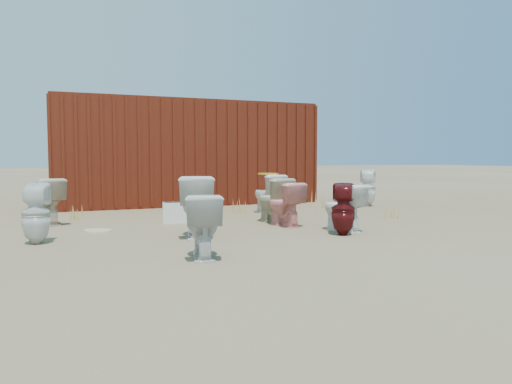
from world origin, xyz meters
name	(u,v)px	position (x,y,z in m)	size (l,w,h in m)	color
ground	(272,231)	(0.00, 0.00, 0.00)	(100.00, 100.00, 0.00)	brown
shipping_container	(183,153)	(0.00, 5.20, 1.20)	(6.00, 2.40, 2.40)	#4F110D
toilet_front_a	(203,226)	(-1.50, -1.47, 0.35)	(0.40, 0.69, 0.71)	silver
toilet_front_pink	(284,204)	(0.43, 0.46, 0.35)	(0.39, 0.69, 0.70)	pink
toilet_front_c	(197,206)	(-1.16, -0.03, 0.43)	(0.48, 0.83, 0.85)	silver
toilet_front_maroon	(343,209)	(0.79, -0.71, 0.37)	(0.33, 0.34, 0.74)	#530E10
toilet_front_e	(343,208)	(0.99, -0.37, 0.35)	(0.39, 0.69, 0.70)	white
toilet_back_a	(36,213)	(-3.20, 0.20, 0.39)	(0.35, 0.36, 0.78)	white
toilet_back_beige_left	(47,201)	(-3.06, 2.10, 0.38)	(0.43, 0.75, 0.76)	beige
toilet_back_beige_right	(273,200)	(0.45, 0.92, 0.38)	(0.42, 0.74, 0.76)	#C2B58E
toilet_back_yellowlid	(268,194)	(0.92, 2.19, 0.38)	(0.43, 0.75, 0.77)	white
toilet_back_e	(368,188)	(3.60, 2.67, 0.41)	(0.37, 0.38, 0.83)	white
yellow_lid	(268,174)	(0.92, 2.19, 0.78)	(0.39, 0.49, 0.03)	gold
loose_tank	(178,213)	(-1.05, 1.50, 0.17)	(0.50, 0.20, 0.35)	silver
loose_lid_near	(179,220)	(-0.94, 1.83, 0.01)	(0.38, 0.49, 0.02)	#C9B492
loose_lid_far	(98,231)	(-2.39, 0.99, 0.01)	(0.36, 0.47, 0.02)	beige
weed_clump_a	(80,213)	(-2.53, 2.56, 0.13)	(0.36, 0.36, 0.26)	#AB9D44
weed_clump_b	(237,206)	(0.39, 2.49, 0.14)	(0.32, 0.32, 0.28)	#AB9D44
weed_clump_c	(319,200)	(2.43, 2.83, 0.17)	(0.36, 0.36, 0.34)	#AB9D44
weed_clump_d	(179,206)	(-0.59, 3.29, 0.11)	(0.30, 0.30, 0.23)	#AB9D44
weed_clump_e	(265,201)	(1.31, 3.20, 0.15)	(0.34, 0.34, 0.29)	#AB9D44
weed_clump_f	(394,213)	(2.69, 0.59, 0.11)	(0.28, 0.28, 0.21)	#AB9D44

